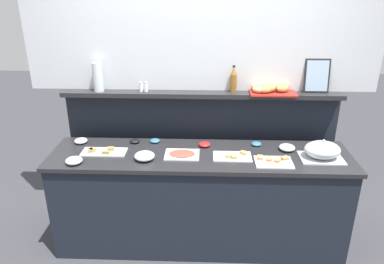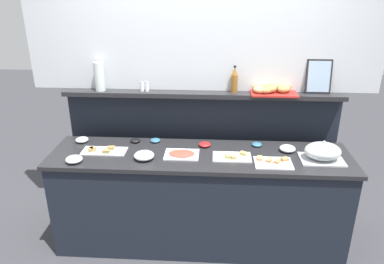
# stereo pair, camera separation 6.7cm
# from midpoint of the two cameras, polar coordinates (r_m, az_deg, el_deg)

# --- Properties ---
(ground_plane) EXTENTS (12.00, 12.00, 0.00)m
(ground_plane) POSITION_cam_midpoint_polar(r_m,az_deg,el_deg) (4.02, 0.83, -11.01)
(ground_plane) COLOR #38383D
(buffet_counter) EXTENTS (2.50, 0.61, 0.88)m
(buffet_counter) POSITION_cam_midpoint_polar(r_m,az_deg,el_deg) (3.28, 0.62, -10.37)
(buffet_counter) COLOR black
(buffet_counter) RESTS_ON ground_plane
(back_ledge_unit) EXTENTS (2.50, 0.22, 1.30)m
(back_ledge_unit) POSITION_cam_midpoint_polar(r_m,az_deg,el_deg) (3.58, 0.85, -2.96)
(back_ledge_unit) COLOR black
(back_ledge_unit) RESTS_ON ground_plane
(upper_wall_panel) EXTENTS (3.10, 0.08, 1.30)m
(upper_wall_panel) POSITION_cam_midpoint_polar(r_m,az_deg,el_deg) (3.26, 0.99, 17.74)
(upper_wall_panel) COLOR silver
(upper_wall_panel) RESTS_ON back_ledge_unit
(sandwich_platter_front) EXTENTS (0.31, 0.18, 0.04)m
(sandwich_platter_front) POSITION_cam_midpoint_polar(r_m,az_deg,el_deg) (3.02, 5.74, -3.75)
(sandwich_platter_front) COLOR white
(sandwich_platter_front) RESTS_ON buffet_counter
(sandwich_platter_rear) EXTENTS (0.29, 0.21, 0.04)m
(sandwich_platter_rear) POSITION_cam_midpoint_polar(r_m,az_deg,el_deg) (2.98, 11.86, -4.46)
(sandwich_platter_rear) COLOR white
(sandwich_platter_rear) RESTS_ON buffet_counter
(sandwich_platter_side) EXTENTS (0.37, 0.16, 0.04)m
(sandwich_platter_side) POSITION_cam_midpoint_polar(r_m,az_deg,el_deg) (3.18, -14.21, -2.94)
(sandwich_platter_side) COLOR silver
(sandwich_platter_side) RESTS_ON buffet_counter
(cold_cuts_platter) EXTENTS (0.28, 0.21, 0.02)m
(cold_cuts_platter) POSITION_cam_midpoint_polar(r_m,az_deg,el_deg) (3.04, -2.18, -3.46)
(cold_cuts_platter) COLOR silver
(cold_cuts_platter) RESTS_ON buffet_counter
(serving_cloche) EXTENTS (0.34, 0.24, 0.17)m
(serving_cloche) POSITION_cam_midpoint_polar(r_m,az_deg,el_deg) (3.12, 18.93, -2.74)
(serving_cloche) COLOR #B7BABF
(serving_cloche) RESTS_ON buffet_counter
(glass_bowl_large) EXTENTS (0.16, 0.16, 0.07)m
(glass_bowl_large) POSITION_cam_midpoint_polar(r_m,az_deg,el_deg) (2.98, -8.00, -3.74)
(glass_bowl_large) COLOR silver
(glass_bowl_large) RESTS_ON buffet_counter
(glass_bowl_medium) EXTENTS (0.13, 0.13, 0.05)m
(glass_bowl_medium) POSITION_cam_midpoint_polar(r_m,az_deg,el_deg) (3.05, -18.40, -4.25)
(glass_bowl_medium) COLOR silver
(glass_bowl_medium) RESTS_ON buffet_counter
(glass_bowl_small) EXTENTS (0.13, 0.13, 0.05)m
(glass_bowl_small) POSITION_cam_midpoint_polar(r_m,az_deg,el_deg) (3.21, 13.91, -2.38)
(glass_bowl_small) COLOR silver
(glass_bowl_small) RESTS_ON buffet_counter
(glass_bowl_extra) EXTENTS (0.11, 0.11, 0.05)m
(glass_bowl_extra) POSITION_cam_midpoint_polar(r_m,az_deg,el_deg) (3.41, -17.35, -1.33)
(glass_bowl_extra) COLOR silver
(glass_bowl_extra) RESTS_ON buffet_counter
(condiment_bowl_dark) EXTENTS (0.10, 0.10, 0.04)m
(condiment_bowl_dark) POSITION_cam_midpoint_polar(r_m,az_deg,el_deg) (3.19, 1.36, -1.92)
(condiment_bowl_dark) COLOR red
(condiment_bowl_dark) RESTS_ON buffet_counter
(condiment_bowl_red) EXTENTS (0.09, 0.09, 0.03)m
(condiment_bowl_red) POSITION_cam_midpoint_polar(r_m,az_deg,el_deg) (3.25, 9.36, -1.81)
(condiment_bowl_red) COLOR teal
(condiment_bowl_red) RESTS_ON buffet_counter
(condiment_bowl_cream) EXTENTS (0.09, 0.09, 0.03)m
(condiment_bowl_cream) POSITION_cam_midpoint_polar(r_m,az_deg,el_deg) (3.31, -9.41, -1.39)
(condiment_bowl_cream) COLOR black
(condiment_bowl_cream) RESTS_ON buffet_counter
(condiment_bowl_teal) EXTENTS (0.09, 0.09, 0.03)m
(condiment_bowl_teal) POSITION_cam_midpoint_polar(r_m,az_deg,el_deg) (3.29, -6.35, -1.34)
(condiment_bowl_teal) COLOR teal
(condiment_bowl_teal) RESTS_ON buffet_counter
(vinegar_bottle_amber) EXTENTS (0.06, 0.06, 0.24)m
(vinegar_bottle_amber) POSITION_cam_midpoint_polar(r_m,az_deg,el_deg) (3.28, 5.84, 7.96)
(vinegar_bottle_amber) COLOR #8E5B23
(vinegar_bottle_amber) RESTS_ON back_ledge_unit
(salt_shaker) EXTENTS (0.03, 0.03, 0.09)m
(salt_shaker) POSITION_cam_midpoint_polar(r_m,az_deg,el_deg) (3.33, -8.48, 6.94)
(salt_shaker) COLOR white
(salt_shaker) RESTS_ON back_ledge_unit
(pepper_shaker) EXTENTS (0.03, 0.03, 0.09)m
(pepper_shaker) POSITION_cam_midpoint_polar(r_m,az_deg,el_deg) (3.32, -7.73, 6.94)
(pepper_shaker) COLOR white
(pepper_shaker) RESTS_ON back_ledge_unit
(bread_basket) EXTENTS (0.40, 0.27, 0.08)m
(bread_basket) POSITION_cam_midpoint_polar(r_m,az_deg,el_deg) (3.33, 11.56, 6.65)
(bread_basket) COLOR #B2231E
(bread_basket) RESTS_ON back_ledge_unit
(framed_picture) EXTENTS (0.22, 0.06, 0.29)m
(framed_picture) POSITION_cam_midpoint_polar(r_m,az_deg,el_deg) (3.42, 18.24, 8.25)
(framed_picture) COLOR black
(framed_picture) RESTS_ON back_ledge_unit
(water_carafe) EXTENTS (0.09, 0.09, 0.26)m
(water_carafe) POSITION_cam_midpoint_polar(r_m,az_deg,el_deg) (3.40, -14.91, 8.23)
(water_carafe) COLOR silver
(water_carafe) RESTS_ON back_ledge_unit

